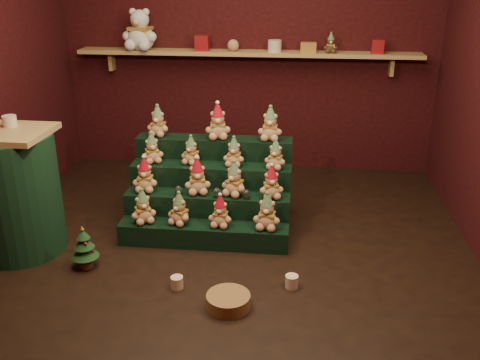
# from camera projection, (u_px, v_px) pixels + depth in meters

# --- Properties ---
(ground) EXTENTS (4.00, 4.00, 0.00)m
(ground) POSITION_uv_depth(u_px,v_px,m) (225.00, 250.00, 4.35)
(ground) COLOR black
(ground) RESTS_ON ground
(back_wall) EXTENTS (4.00, 0.10, 2.80)m
(back_wall) POSITION_uv_depth(u_px,v_px,m) (249.00, 41.00, 5.72)
(back_wall) COLOR black
(back_wall) RESTS_ON ground
(front_wall) EXTENTS (4.00, 0.10, 2.80)m
(front_wall) POSITION_uv_depth(u_px,v_px,m) (145.00, 190.00, 1.94)
(front_wall) COLOR black
(front_wall) RESTS_ON ground
(back_shelf) EXTENTS (3.60, 0.26, 0.24)m
(back_shelf) POSITION_uv_depth(u_px,v_px,m) (247.00, 54.00, 5.59)
(back_shelf) COLOR tan
(back_shelf) RESTS_ON ground
(riser_tier_front) EXTENTS (1.40, 0.22, 0.18)m
(riser_tier_front) POSITION_uv_depth(u_px,v_px,m) (204.00, 235.00, 4.41)
(riser_tier_front) COLOR black
(riser_tier_front) RESTS_ON ground
(riser_tier_midfront) EXTENTS (1.40, 0.22, 0.36)m
(riser_tier_midfront) POSITION_uv_depth(u_px,v_px,m) (208.00, 213.00, 4.58)
(riser_tier_midfront) COLOR black
(riser_tier_midfront) RESTS_ON ground
(riser_tier_midback) EXTENTS (1.40, 0.22, 0.54)m
(riser_tier_midback) POSITION_uv_depth(u_px,v_px,m) (211.00, 194.00, 4.75)
(riser_tier_midback) COLOR black
(riser_tier_midback) RESTS_ON ground
(riser_tier_back) EXTENTS (1.40, 0.22, 0.72)m
(riser_tier_back) POSITION_uv_depth(u_px,v_px,m) (215.00, 175.00, 4.92)
(riser_tier_back) COLOR black
(riser_tier_back) RESTS_ON ground
(teddy_0) EXTENTS (0.27, 0.26, 0.29)m
(teddy_0) POSITION_uv_depth(u_px,v_px,m) (143.00, 206.00, 4.37)
(teddy_0) COLOR tan
(teddy_0) RESTS_ON riser_tier_front
(teddy_1) EXTENTS (0.25, 0.24, 0.27)m
(teddy_1) POSITION_uv_depth(u_px,v_px,m) (179.00, 208.00, 4.35)
(teddy_1) COLOR tan
(teddy_1) RESTS_ON riser_tier_front
(teddy_2) EXTENTS (0.21, 0.19, 0.27)m
(teddy_2) POSITION_uv_depth(u_px,v_px,m) (220.00, 211.00, 4.31)
(teddy_2) COLOR tan
(teddy_2) RESTS_ON riser_tier_front
(teddy_3) EXTENTS (0.24, 0.22, 0.30)m
(teddy_3) POSITION_uv_depth(u_px,v_px,m) (267.00, 211.00, 4.26)
(teddy_3) COLOR tan
(teddy_3) RESTS_ON riser_tier_front
(teddy_4) EXTENTS (0.22, 0.20, 0.30)m
(teddy_4) POSITION_uv_depth(u_px,v_px,m) (145.00, 175.00, 4.52)
(teddy_4) COLOR tan
(teddy_4) RESTS_ON riser_tier_midfront
(teddy_5) EXTENTS (0.26, 0.24, 0.31)m
(teddy_5) POSITION_uv_depth(u_px,v_px,m) (197.00, 176.00, 4.48)
(teddy_5) COLOR tan
(teddy_5) RESTS_ON riser_tier_midfront
(teddy_6) EXTENTS (0.27, 0.26, 0.30)m
(teddy_6) POSITION_uv_depth(u_px,v_px,m) (234.00, 179.00, 4.44)
(teddy_6) COLOR tan
(teddy_6) RESTS_ON riser_tier_midfront
(teddy_7) EXTENTS (0.23, 0.22, 0.28)m
(teddy_7) POSITION_uv_depth(u_px,v_px,m) (271.00, 182.00, 4.39)
(teddy_7) COLOR tan
(teddy_7) RESTS_ON riser_tier_midfront
(teddy_8) EXTENTS (0.25, 0.24, 0.27)m
(teddy_8) POSITION_uv_depth(u_px,v_px,m) (152.00, 148.00, 4.66)
(teddy_8) COLOR tan
(teddy_8) RESTS_ON riser_tier_midback
(teddy_9) EXTENTS (0.22, 0.21, 0.25)m
(teddy_9) POSITION_uv_depth(u_px,v_px,m) (191.00, 150.00, 4.64)
(teddy_9) COLOR tan
(teddy_9) RESTS_ON riser_tier_midback
(teddy_10) EXTENTS (0.20, 0.19, 0.26)m
(teddy_10) POSITION_uv_depth(u_px,v_px,m) (234.00, 152.00, 4.59)
(teddy_10) COLOR tan
(teddy_10) RESTS_ON riser_tier_midback
(teddy_11) EXTENTS (0.22, 0.20, 0.25)m
(teddy_11) POSITION_uv_depth(u_px,v_px,m) (276.00, 154.00, 4.53)
(teddy_11) COLOR tan
(teddy_11) RESTS_ON riser_tier_midback
(teddy_12) EXTENTS (0.22, 0.21, 0.28)m
(teddy_12) POSITION_uv_depth(u_px,v_px,m) (158.00, 121.00, 4.79)
(teddy_12) COLOR tan
(teddy_12) RESTS_ON riser_tier_back
(teddy_13) EXTENTS (0.25, 0.23, 0.31)m
(teddy_13) POSITION_uv_depth(u_px,v_px,m) (218.00, 121.00, 4.71)
(teddy_13) COLOR tan
(teddy_13) RESTS_ON riser_tier_back
(teddy_14) EXTENTS (0.22, 0.20, 0.30)m
(teddy_14) POSITION_uv_depth(u_px,v_px,m) (270.00, 124.00, 4.67)
(teddy_14) COLOR tan
(teddy_14) RESTS_ON riser_tier_back
(snow_globe_a) EXTENTS (0.06, 0.06, 0.09)m
(snow_globe_a) POSITION_uv_depth(u_px,v_px,m) (178.00, 191.00, 4.46)
(snow_globe_a) COLOR black
(snow_globe_a) RESTS_ON riser_tier_midfront
(snow_globe_b) EXTENTS (0.06, 0.06, 0.08)m
(snow_globe_b) POSITION_uv_depth(u_px,v_px,m) (217.00, 193.00, 4.43)
(snow_globe_b) COLOR black
(snow_globe_b) RESTS_ON riser_tier_midfront
(snow_globe_c) EXTENTS (0.06, 0.06, 0.08)m
(snow_globe_c) POSITION_uv_depth(u_px,v_px,m) (247.00, 194.00, 4.41)
(snow_globe_c) COLOR black
(snow_globe_c) RESTS_ON riser_tier_midfront
(side_table) EXTENTS (0.70, 0.70, 1.01)m
(side_table) POSITION_uv_depth(u_px,v_px,m) (14.00, 192.00, 4.19)
(side_table) COLOR tan
(side_table) RESTS_ON ground
(table_ornament) EXTENTS (0.11, 0.11, 0.09)m
(table_ornament) POSITION_uv_depth(u_px,v_px,m) (10.00, 121.00, 4.08)
(table_ornament) COLOR beige
(table_ornament) RESTS_ON side_table
(mini_christmas_tree) EXTENTS (0.21, 0.21, 0.35)m
(mini_christmas_tree) POSITION_uv_depth(u_px,v_px,m) (84.00, 247.00, 4.05)
(mini_christmas_tree) COLOR #4D2E1B
(mini_christmas_tree) RESTS_ON ground
(mug_left) EXTENTS (0.09, 0.09, 0.09)m
(mug_left) POSITION_uv_depth(u_px,v_px,m) (177.00, 282.00, 3.83)
(mug_left) COLOR beige
(mug_left) RESTS_ON ground
(mug_right) EXTENTS (0.09, 0.09, 0.09)m
(mug_right) POSITION_uv_depth(u_px,v_px,m) (292.00, 281.00, 3.84)
(mug_right) COLOR beige
(mug_right) RESTS_ON ground
(wicker_basket) EXTENTS (0.38, 0.38, 0.09)m
(wicker_basket) POSITION_uv_depth(u_px,v_px,m) (228.00, 301.00, 3.61)
(wicker_basket) COLOR olive
(wicker_basket) RESTS_ON ground
(white_bear) EXTENTS (0.42, 0.39, 0.53)m
(white_bear) POSITION_uv_depth(u_px,v_px,m) (140.00, 24.00, 5.57)
(white_bear) COLOR white
(white_bear) RESTS_ON back_shelf
(brown_bear) EXTENTS (0.14, 0.13, 0.20)m
(brown_bear) POSITION_uv_depth(u_px,v_px,m) (331.00, 43.00, 5.43)
(brown_bear) COLOR #4B3119
(brown_bear) RESTS_ON back_shelf
(gift_tin_red_a) EXTENTS (0.14, 0.14, 0.16)m
(gift_tin_red_a) POSITION_uv_depth(u_px,v_px,m) (202.00, 43.00, 5.58)
(gift_tin_red_a) COLOR maroon
(gift_tin_red_a) RESTS_ON back_shelf
(gift_tin_cream) EXTENTS (0.14, 0.14, 0.12)m
(gift_tin_cream) POSITION_uv_depth(u_px,v_px,m) (275.00, 46.00, 5.51)
(gift_tin_cream) COLOR beige
(gift_tin_cream) RESTS_ON back_shelf
(gift_tin_red_b) EXTENTS (0.12, 0.12, 0.14)m
(gift_tin_red_b) POSITION_uv_depth(u_px,v_px,m) (377.00, 46.00, 5.40)
(gift_tin_red_b) COLOR maroon
(gift_tin_red_b) RESTS_ON back_shelf
(shelf_plush_ball) EXTENTS (0.12, 0.12, 0.12)m
(shelf_plush_ball) POSITION_uv_depth(u_px,v_px,m) (233.00, 45.00, 5.55)
(shelf_plush_ball) COLOR tan
(shelf_plush_ball) RESTS_ON back_shelf
(scarf_gift_box) EXTENTS (0.16, 0.10, 0.10)m
(scarf_gift_box) POSITION_uv_depth(u_px,v_px,m) (308.00, 47.00, 5.48)
(scarf_gift_box) COLOR orange
(scarf_gift_box) RESTS_ON back_shelf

